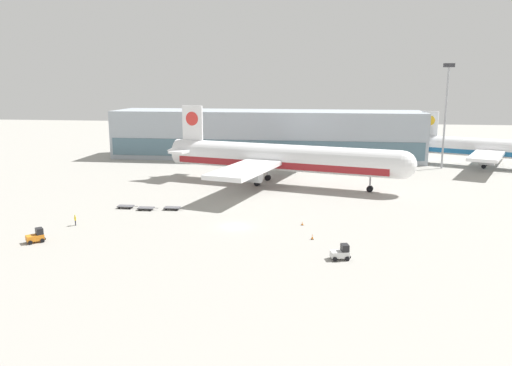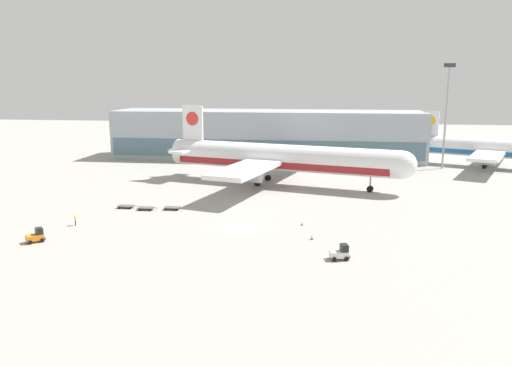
{
  "view_description": "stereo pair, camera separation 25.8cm",
  "coord_description": "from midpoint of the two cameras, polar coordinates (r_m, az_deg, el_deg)",
  "views": [
    {
      "loc": [
        13.44,
        -74.71,
        22.59
      ],
      "look_at": [
        1.24,
        15.04,
        4.0
      ],
      "focal_mm": 35.0,
      "sensor_mm": 36.0,
      "label": 1
    },
    {
      "loc": [
        13.7,
        -74.67,
        22.59
      ],
      "look_at": [
        1.24,
        15.04,
        4.0
      ],
      "focal_mm": 35.0,
      "sensor_mm": 36.0,
      "label": 2
    }
  ],
  "objects": [
    {
      "name": "ground_crew_near",
      "position": [
        84.49,
        -19.89,
        -3.9
      ],
      "size": [
        0.38,
        0.5,
        1.75
      ],
      "rotation": [
        0.0,
        0.0,
        5.27
      ],
      "color": "black",
      "rests_on": "ground_plane"
    },
    {
      "name": "traffic_cone_near",
      "position": [
        73.18,
        6.51,
        -6.14
      ],
      "size": [
        0.4,
        0.4,
        0.78
      ],
      "color": "black",
      "rests_on": "ground_plane"
    },
    {
      "name": "traffic_cone_far",
      "position": [
        80.1,
        5.38,
        -4.63
      ],
      "size": [
        0.4,
        0.4,
        0.56
      ],
      "color": "black",
      "rests_on": "ground_plane"
    },
    {
      "name": "terminal_building",
      "position": [
        148.57,
        1.29,
        5.57
      ],
      "size": [
        90.0,
        18.2,
        14.0
      ],
      "color": "#9EA8B2",
      "rests_on": "ground_plane"
    },
    {
      "name": "baggage_dolly_lead",
      "position": [
        93.21,
        -14.58,
        -2.56
      ],
      "size": [
        3.71,
        1.54,
        0.48
      ],
      "rotation": [
        0.0,
        0.0,
        0.01
      ],
      "color": "#56565B",
      "rests_on": "ground_plane"
    },
    {
      "name": "light_mast",
      "position": [
        138.38,
        20.98,
        7.85
      ],
      "size": [
        2.8,
        0.5,
        26.96
      ],
      "color": "#9EA0A5",
      "rests_on": "ground_plane"
    },
    {
      "name": "baggage_dolly_third",
      "position": [
        90.32,
        -9.47,
        -2.79
      ],
      "size": [
        3.71,
        1.54,
        0.48
      ],
      "rotation": [
        0.0,
        0.0,
        0.01
      ],
      "color": "#56565B",
      "rests_on": "ground_plane"
    },
    {
      "name": "baggage_tug_foreground",
      "position": [
        65.71,
        9.74,
        -7.87
      ],
      "size": [
        2.7,
        2.11,
        2.0
      ],
      "rotation": [
        0.0,
        0.0,
        0.24
      ],
      "color": "silver",
      "rests_on": "ground_plane"
    },
    {
      "name": "airplane_main",
      "position": [
        110.07,
        2.49,
        2.83
      ],
      "size": [
        56.91,
        48.45,
        17.0
      ],
      "rotation": [
        0.0,
        0.0,
        -0.26
      ],
      "color": "white",
      "rests_on": "ground_plane"
    },
    {
      "name": "baggage_dolly_second",
      "position": [
        91.06,
        -12.38,
        -2.79
      ],
      "size": [
        3.71,
        1.54,
        0.48
      ],
      "rotation": [
        0.0,
        0.0,
        0.01
      ],
      "color": "#56565B",
      "rests_on": "ground_plane"
    },
    {
      "name": "baggage_tug_mid",
      "position": [
        78.05,
        -23.76,
        -5.57
      ],
      "size": [
        2.75,
        2.71,
        2.0
      ],
      "rotation": [
        0.0,
        0.0,
        0.76
      ],
      "color": "orange",
      "rests_on": "ground_plane"
    },
    {
      "name": "airplane_distant",
      "position": [
        145.68,
        26.08,
        3.46
      ],
      "size": [
        46.23,
        39.99,
        14.39
      ],
      "rotation": [
        0.0,
        0.0,
        -0.41
      ],
      "color": "white",
      "rests_on": "ground_plane"
    },
    {
      "name": "ground_plane",
      "position": [
        79.2,
        -2.3,
        -4.98
      ],
      "size": [
        400.0,
        400.0,
        0.0
      ],
      "primitive_type": "plane",
      "color": "#9E9B93"
    }
  ]
}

